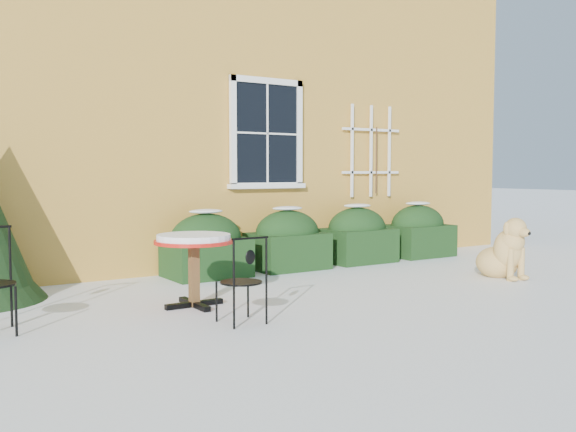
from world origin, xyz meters
TOP-DOWN VIEW (x-y plane):
  - ground at (0.00, 0.00)m, footprint 80.00×80.00m
  - house at (0.00, 7.00)m, footprint 12.40×8.40m
  - hedge_row at (1.65, 2.55)m, footprint 4.95×0.80m
  - bistro_table at (-1.25, 0.89)m, footprint 0.82×0.82m
  - patio_chair_near at (-1.18, -0.05)m, footprint 0.39×0.39m
  - dog at (2.97, 0.29)m, footprint 0.59×0.92m

SIDE VIEW (x-z plane):
  - ground at x=0.00m, z-range 0.00..0.00m
  - dog at x=2.97m, z-range -0.08..0.75m
  - hedge_row at x=1.65m, z-range -0.05..0.86m
  - patio_chair_near at x=-1.18m, z-range 0.00..0.82m
  - bistro_table at x=-1.25m, z-range 0.25..1.02m
  - house at x=0.00m, z-range 0.02..6.42m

